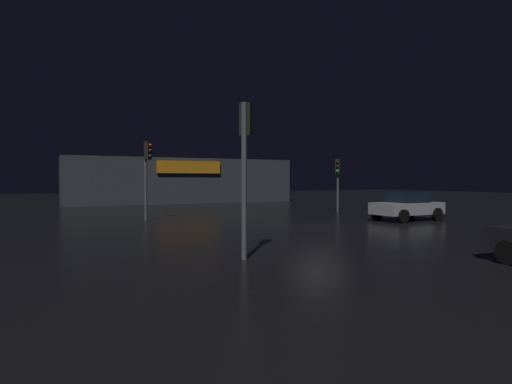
{
  "coord_description": "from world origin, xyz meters",
  "views": [
    {
      "loc": [
        -11.2,
        -16.57,
        2.18
      ],
      "look_at": [
        0.64,
        7.93,
        1.41
      ],
      "focal_mm": 29.69,
      "sensor_mm": 36.0,
      "label": 1
    }
  ],
  "objects": [
    {
      "name": "traffic_signal_cross_right",
      "position": [
        -6.57,
        6.49,
        3.06
      ],
      "size": [
        0.42,
        0.42,
        4.24
      ],
      "color": "#595B60",
      "rests_on": "ground"
    },
    {
      "name": "traffic_signal_main",
      "position": [
        6.5,
        7.15,
        2.57
      ],
      "size": [
        0.42,
        0.43,
        3.63
      ],
      "color": "#595B60",
      "rests_on": "ground"
    },
    {
      "name": "car_near",
      "position": [
        6.03,
        0.37,
        0.8
      ],
      "size": [
        3.88,
        2.18,
        1.55
      ],
      "color": "#B7B7BF",
      "rests_on": "ground"
    },
    {
      "name": "ground_plane",
      "position": [
        0.0,
        0.0,
        0.0
      ],
      "size": [
        120.0,
        120.0,
        0.0
      ],
      "primitive_type": "plane",
      "color": "black"
    },
    {
      "name": "store_building",
      "position": [
        0.12,
        24.42,
        2.11
      ],
      "size": [
        21.44,
        6.98,
        4.22
      ],
      "color": "#33383D",
      "rests_on": "ground"
    },
    {
      "name": "traffic_signal_cross_left",
      "position": [
        -6.4,
        -5.98,
        3.0
      ],
      "size": [
        0.42,
        0.42,
        4.29
      ],
      "color": "#595B60",
      "rests_on": "ground"
    }
  ]
}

